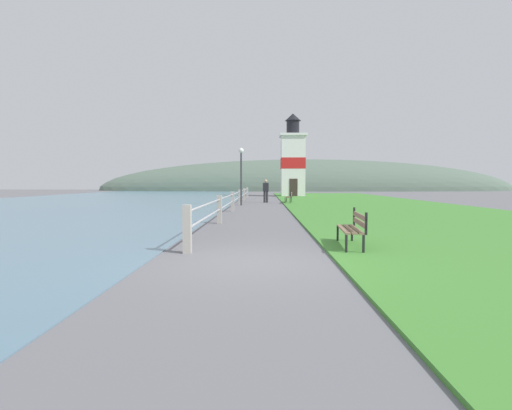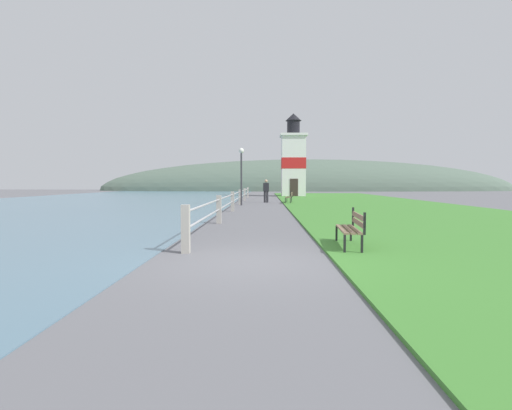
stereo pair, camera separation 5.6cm
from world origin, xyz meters
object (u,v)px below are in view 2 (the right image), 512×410
object	(u,v)px
lamp_post	(241,166)
lighthouse	(293,161)
person_strolling	(266,190)
park_bench_near	(352,226)
park_bench_midway	(290,196)

from	to	relation	value
lamp_post	lighthouse	bearing A→B (deg)	75.07
person_strolling	lamp_post	bearing A→B (deg)	161.60
person_strolling	park_bench_near	bearing A→B (deg)	-168.65
park_bench_near	person_strolling	distance (m)	21.89
lighthouse	lamp_post	world-z (taller)	lighthouse
lighthouse	person_strolling	distance (m)	15.12
park_bench_near	lamp_post	world-z (taller)	lamp_post
person_strolling	lamp_post	distance (m)	4.50
lamp_post	person_strolling	bearing A→B (deg)	65.47
park_bench_near	park_bench_midway	size ratio (longest dim) A/B	0.91
lighthouse	lamp_post	bearing A→B (deg)	-104.93
lighthouse	lamp_post	distance (m)	18.93
person_strolling	lamp_post	xyz separation A→B (m)	(-1.72, -3.77, 1.75)
park_bench_near	lighthouse	xyz separation A→B (m)	(1.15, 36.27, 3.49)
park_bench_near	lighthouse	size ratio (longest dim) A/B	0.20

